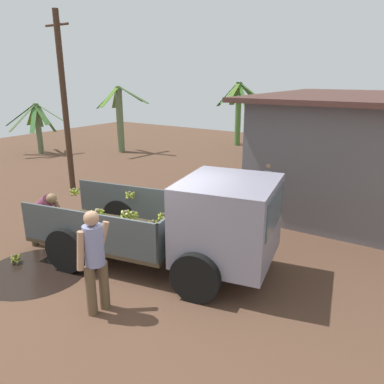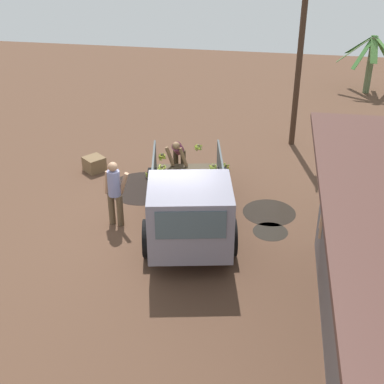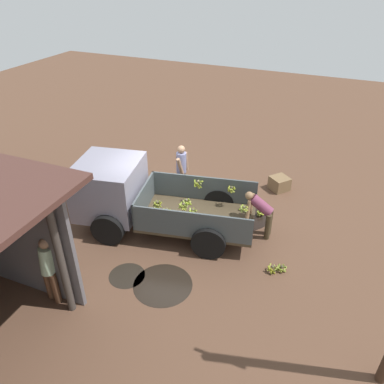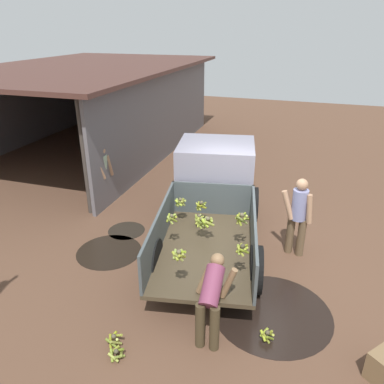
# 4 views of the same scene
# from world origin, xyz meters

# --- Properties ---
(ground) EXTENTS (36.00, 36.00, 0.00)m
(ground) POSITION_xyz_m (0.00, 0.00, 0.00)
(ground) COLOR brown
(mud_patch_0) EXTENTS (0.87, 0.87, 0.01)m
(mud_patch_0) POSITION_xyz_m (-0.15, 2.65, 0.00)
(mud_patch_0) COLOR black
(mud_patch_0) RESTS_ON ground
(mud_patch_1) EXTENTS (2.03, 2.03, 0.01)m
(mud_patch_1) POSITION_xyz_m (-1.84, -1.02, 0.00)
(mud_patch_1) COLOR black
(mud_patch_1) RESTS_ON ground
(mud_patch_2) EXTENTS (1.39, 1.39, 0.01)m
(mud_patch_2) POSITION_xyz_m (-1.08, 2.58, 0.00)
(mud_patch_2) COLOR black
(mud_patch_2) RESTS_ON ground
(cargo_truck) EXTENTS (5.09, 2.79, 1.90)m
(cargo_truck) POSITION_xyz_m (0.88, 0.80, 1.02)
(cargo_truck) COLOR #433725
(cargo_truck) RESTS_ON ground
(warehouse_shed) EXTENTS (10.88, 7.11, 3.16)m
(warehouse_shed) POSITION_xyz_m (5.63, 6.87, 2.35)
(warehouse_shed) COLOR #5F5B5F
(warehouse_shed) RESTS_ON ground
(person_foreground_visitor) EXTENTS (0.37, 0.68, 1.73)m
(person_foreground_visitor) POSITION_xyz_m (0.14, -1.20, 0.96)
(person_foreground_visitor) COLOR brown
(person_foreground_visitor) RESTS_ON ground
(person_worker_loading) EXTENTS (0.79, 0.67, 1.29)m
(person_worker_loading) POSITION_xyz_m (-2.66, -0.17, 0.77)
(person_worker_loading) COLOR #403421
(person_worker_loading) RESTS_ON ground
(person_bystander_near_shed) EXTENTS (0.70, 0.41, 1.66)m
(person_bystander_near_shed) POSITION_xyz_m (0.93, 3.87, 0.92)
(person_bystander_near_shed) COLOR brown
(person_bystander_near_shed) RESTS_ON ground
(banana_bunch_on_ground_0) EXTENTS (0.26, 0.26, 0.17)m
(banana_bunch_on_ground_0) POSITION_xyz_m (-3.54, 1.02, 0.09)
(banana_bunch_on_ground_0) COLOR #47402E
(banana_bunch_on_ground_0) RESTS_ON ground
(banana_bunch_on_ground_1) EXTENTS (0.26, 0.26, 0.22)m
(banana_bunch_on_ground_1) POSITION_xyz_m (-3.34, 1.17, 0.12)
(banana_bunch_on_ground_1) COLOR brown
(banana_bunch_on_ground_1) RESTS_ON ground
(banana_bunch_on_ground_2) EXTENTS (0.25, 0.24, 0.20)m
(banana_bunch_on_ground_2) POSITION_xyz_m (-2.48, -1.02, 0.11)
(banana_bunch_on_ground_2) COLOR #4C4531
(banana_bunch_on_ground_2) RESTS_ON ground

